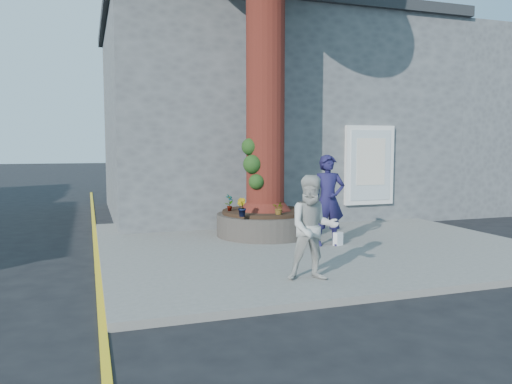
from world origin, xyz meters
name	(u,v)px	position (x,y,z in m)	size (l,w,h in m)	color
ground	(261,261)	(0.00, 0.00, 0.00)	(120.00, 120.00, 0.00)	black
pavement	(310,243)	(1.50, 1.00, 0.06)	(9.00, 8.00, 0.12)	slate
yellow_line	(97,261)	(-3.05, 1.00, 0.00)	(0.10, 30.00, 0.01)	yellow
stone_shop	(261,119)	(2.50, 7.20, 3.16)	(10.30, 8.30, 6.30)	#535558
neighbour_shop	(453,126)	(10.50, 7.20, 3.00)	(6.00, 8.00, 6.00)	#535558
planter	(265,223)	(0.80, 2.00, 0.41)	(2.30, 2.30, 0.60)	black
man	(328,200)	(1.65, 0.41, 1.09)	(0.71, 0.46, 1.93)	#1A1740
woman	(313,228)	(0.17, -2.00, 0.95)	(0.81, 0.63, 1.66)	#B9B8B1
shopping_bag	(338,239)	(1.86, 0.33, 0.26)	(0.20, 0.12, 0.28)	white
plant_a	(229,203)	(-0.05, 2.11, 0.92)	(0.21, 0.14, 0.40)	gray
plant_b	(241,207)	(-0.05, 1.15, 0.92)	(0.22, 0.21, 0.40)	gray
plant_c	(313,205)	(1.65, 1.15, 0.90)	(0.20, 0.20, 0.35)	gray
plant_d	(279,208)	(0.82, 1.15, 0.87)	(0.26, 0.23, 0.29)	gray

